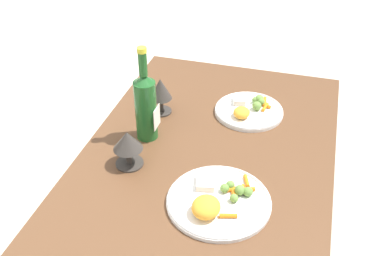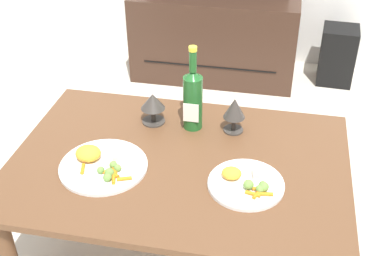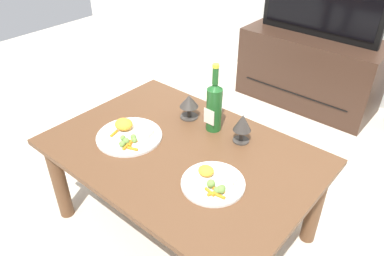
# 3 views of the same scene
# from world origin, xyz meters

# --- Properties ---
(ground_plane) EXTENTS (6.40, 6.40, 0.00)m
(ground_plane) POSITION_xyz_m (0.00, 0.00, 0.00)
(ground_plane) COLOR beige
(dining_table) EXTENTS (1.16, 0.80, 0.48)m
(dining_table) POSITION_xyz_m (0.00, 0.00, 0.40)
(dining_table) COLOR brown
(dining_table) RESTS_ON ground_plane
(tv_stand) EXTENTS (1.01, 0.45, 0.53)m
(tv_stand) POSITION_xyz_m (-0.12, 1.57, 0.27)
(tv_stand) COLOR #382319
(tv_stand) RESTS_ON ground_plane
(wine_bottle) EXTENTS (0.07, 0.07, 0.33)m
(wine_bottle) POSITION_xyz_m (0.01, 0.22, 0.61)
(wine_bottle) COLOR #1E5923
(wine_bottle) RESTS_ON dining_table
(goblet_left) EXTENTS (0.09, 0.09, 0.12)m
(goblet_left) POSITION_xyz_m (-0.15, 0.22, 0.56)
(goblet_left) COLOR #38332D
(goblet_left) RESTS_ON dining_table
(goblet_right) EXTENTS (0.08, 0.08, 0.14)m
(goblet_right) POSITION_xyz_m (0.16, 0.22, 0.57)
(goblet_right) COLOR #38332D
(goblet_right) RESTS_ON dining_table
(dinner_plate_left) EXTENTS (0.30, 0.30, 0.06)m
(dinner_plate_left) POSITION_xyz_m (-0.25, -0.08, 0.50)
(dinner_plate_left) COLOR white
(dinner_plate_left) RESTS_ON dining_table
(dinner_plate_right) EXTENTS (0.25, 0.25, 0.05)m
(dinner_plate_right) POSITION_xyz_m (0.24, -0.09, 0.49)
(dinner_plate_right) COLOR white
(dinner_plate_right) RESTS_ON dining_table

